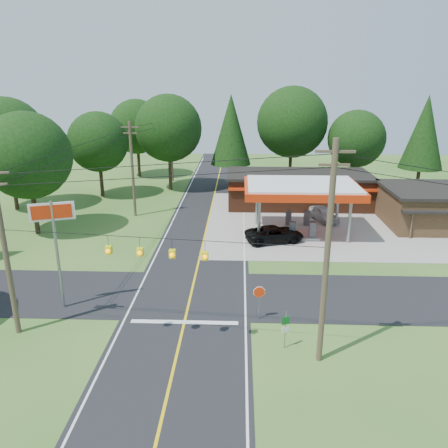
{
  "coord_description": "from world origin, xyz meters",
  "views": [
    {
      "loc": [
        3.27,
        -26.65,
        13.93
      ],
      "look_at": [
        2.0,
        7.0,
        2.8
      ],
      "focal_mm": 35.0,
      "sensor_mm": 36.0,
      "label": 1
    }
  ],
  "objects_px": {
    "gas_canopy": "(302,190)",
    "big_stop_sign": "(54,230)",
    "sedan_car": "(324,214)",
    "suv_car": "(274,234)",
    "octagonal_stop_sign": "(259,295)"
  },
  "relations": [
    {
      "from": "big_stop_sign",
      "to": "octagonal_stop_sign",
      "type": "distance_m",
      "value": 13.06
    },
    {
      "from": "sedan_car",
      "to": "octagonal_stop_sign",
      "type": "relative_size",
      "value": 1.92
    },
    {
      "from": "sedan_car",
      "to": "octagonal_stop_sign",
      "type": "xyz_separation_m",
      "value": [
        -7.5,
        -20.01,
        0.91
      ]
    },
    {
      "from": "suv_car",
      "to": "big_stop_sign",
      "type": "relative_size",
      "value": 0.74
    },
    {
      "from": "gas_canopy",
      "to": "big_stop_sign",
      "type": "xyz_separation_m",
      "value": [
        -17.0,
        -15.01,
        1.03
      ]
    },
    {
      "from": "suv_car",
      "to": "big_stop_sign",
      "type": "height_order",
      "value": "big_stop_sign"
    },
    {
      "from": "octagonal_stop_sign",
      "to": "big_stop_sign",
      "type": "bearing_deg",
      "value": 175.41
    },
    {
      "from": "gas_canopy",
      "to": "suv_car",
      "type": "xyz_separation_m",
      "value": [
        -2.57,
        -2.49,
        -3.54
      ]
    },
    {
      "from": "suv_car",
      "to": "sedan_car",
      "type": "height_order",
      "value": "suv_car"
    },
    {
      "from": "sedan_car",
      "to": "big_stop_sign",
      "type": "xyz_separation_m",
      "value": [
        -20.0,
        -19.01,
        4.57
      ]
    },
    {
      "from": "sedan_car",
      "to": "octagonal_stop_sign",
      "type": "bearing_deg",
      "value": -129.64
    },
    {
      "from": "sedan_car",
      "to": "big_stop_sign",
      "type": "height_order",
      "value": "big_stop_sign"
    },
    {
      "from": "suv_car",
      "to": "octagonal_stop_sign",
      "type": "relative_size",
      "value": 2.37
    },
    {
      "from": "octagonal_stop_sign",
      "to": "sedan_car",
      "type": "bearing_deg",
      "value": 69.46
    },
    {
      "from": "gas_canopy",
      "to": "suv_car",
      "type": "height_order",
      "value": "gas_canopy"
    }
  ]
}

